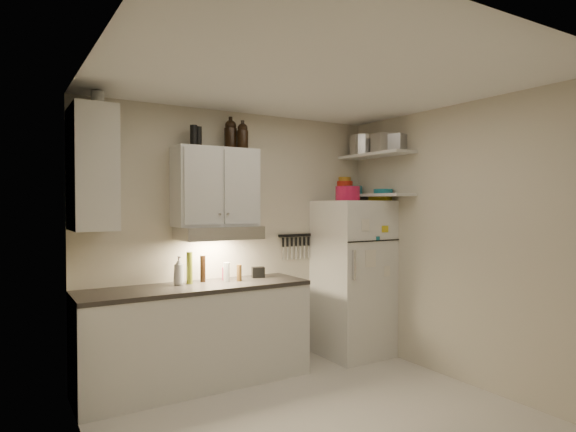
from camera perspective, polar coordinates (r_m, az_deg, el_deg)
floor at (r=4.01m, az=3.99°, el=-23.22°), size 3.20×3.00×0.02m
ceiling at (r=3.77m, az=4.06°, el=15.99°), size 3.20×3.00×0.02m
back_wall at (r=4.97m, az=-6.15°, el=-2.78°), size 3.20×0.02×2.60m
left_wall at (r=3.03m, az=-21.70°, el=-5.52°), size 0.02×3.00×2.60m
right_wall at (r=4.78m, az=19.97°, el=-3.01°), size 0.02×3.00×2.60m
base_cabinet at (r=4.62m, az=-10.79°, el=-13.95°), size 2.10×0.60×0.88m
countertop at (r=4.52m, az=-10.82°, el=-8.32°), size 2.10×0.62×0.04m
upper_cabinet at (r=4.68m, az=-8.58°, el=3.40°), size 0.80×0.33×0.75m
side_cabinet at (r=4.23m, az=-22.20°, el=5.21°), size 0.33×0.55×1.00m
range_hood at (r=4.62m, az=-8.25°, el=-1.98°), size 0.76×0.46×0.12m
fridge at (r=5.39m, az=7.71°, el=-7.27°), size 0.70×0.68×1.70m
shelf_hi at (r=5.38m, az=10.33°, el=7.12°), size 0.30×0.95×0.03m
shelf_lo at (r=5.36m, az=10.31°, el=2.44°), size 0.30×0.95×0.03m
knife_strip at (r=5.28m, az=0.85°, el=-2.30°), size 0.42×0.02×0.03m
dutch_oven at (r=5.08m, az=7.08°, el=2.67°), size 0.27×0.27×0.15m
book_stack at (r=5.38m, az=10.94°, el=2.18°), size 0.24×0.27×0.07m
spice_jar at (r=5.32m, az=8.16°, el=2.40°), size 0.07×0.07×0.11m
stock_pot at (r=5.58m, az=8.94°, el=8.24°), size 0.37×0.37×0.22m
tin_a at (r=5.27m, az=11.20°, el=8.50°), size 0.22×0.20×0.20m
tin_b at (r=5.25m, az=12.71°, el=8.43°), size 0.23×0.23×0.18m
bowl_teal at (r=5.61m, az=7.56°, el=3.04°), size 0.24×0.24×0.10m
bowl_orange at (r=5.67m, az=6.71°, el=3.81°), size 0.19×0.19×0.06m
bowl_yellow at (r=5.67m, az=6.71°, el=4.35°), size 0.15×0.15×0.05m
plates at (r=5.34m, az=11.22°, el=2.87°), size 0.27×0.27×0.05m
growler_a at (r=4.83m, az=-6.82°, el=9.58°), size 0.17×0.17×0.30m
growler_b at (r=4.79m, az=-5.40°, el=9.43°), size 0.12×0.12×0.26m
thermos_a at (r=4.68m, az=-10.59°, el=9.19°), size 0.09×0.09×0.19m
thermos_b at (r=4.62m, az=-11.12°, el=9.31°), size 0.09×0.09×0.20m
side_jar at (r=4.36m, az=-21.63°, el=12.66°), size 0.12×0.12×0.14m
soap_bottle at (r=4.55m, az=-12.80°, el=-6.14°), size 0.12×0.12×0.29m
pepper_mill at (r=4.69m, az=-5.81°, el=-6.72°), size 0.05×0.05×0.16m
oil_bottle at (r=4.58m, az=-11.59°, el=-6.05°), size 0.07×0.07×0.30m
vinegar_bottle at (r=4.68m, az=-10.06°, el=-6.17°), size 0.06×0.06×0.25m
clear_bottle at (r=4.68m, az=-7.30°, el=-6.59°), size 0.08×0.08×0.18m
red_jar at (r=4.77m, az=-7.44°, el=-6.79°), size 0.08×0.08×0.12m
caddy at (r=4.90m, az=-3.56°, el=-6.67°), size 0.15×0.12×0.11m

